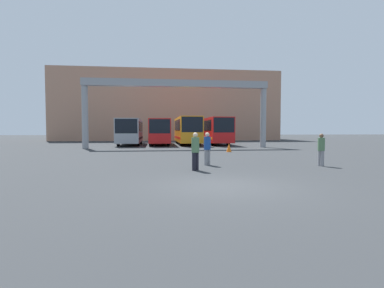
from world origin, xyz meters
The scene contains 11 objects.
ground_plane centered at (0.00, 0.00, 0.00)m, with size 200.00×200.00×0.00m, color #2D3033.
building_backdrop centered at (0.00, 46.56, 6.01)m, with size 38.92×12.00×12.02m.
overhead_gantry centered at (0.00, 20.71, 5.45)m, with size 18.54×0.80×6.81m.
bus_slot_0 centered at (-5.23, 27.59, 1.77)m, with size 2.56×10.24×3.08m.
bus_slot_1 centered at (-1.74, 27.64, 1.77)m, with size 2.45×10.35×3.06m.
bus_slot_2 centered at (1.74, 27.78, 1.92)m, with size 2.54×10.63×3.34m.
bus_slot_3 centered at (5.23, 28.36, 1.88)m, with size 2.53×11.78×3.27m.
pedestrian_far_center centered at (0.48, 5.78, 0.90)m, with size 0.35×0.35×1.69m.
pedestrian_near_right centered at (-0.40, 3.86, 0.91)m, with size 0.35×0.35×1.71m.
pedestrian_mid_left centered at (6.09, 4.69, 0.87)m, with size 0.34×0.34×1.64m.
traffic_cone centered at (3.83, 14.67, 0.37)m, with size 0.43×0.43×0.73m.
Camera 1 is at (-2.16, -9.41, 1.83)m, focal length 28.00 mm.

